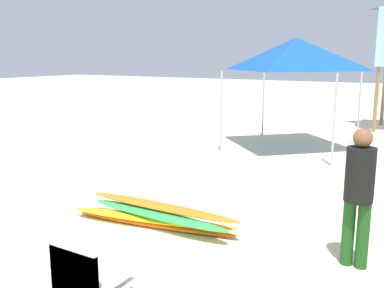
% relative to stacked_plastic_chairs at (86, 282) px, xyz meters
% --- Properties ---
extents(stacked_plastic_chairs, '(0.48, 0.48, 1.02)m').
position_rel_stacked_plastic_chairs_xyz_m(stacked_plastic_chairs, '(0.00, 0.00, 0.00)').
color(stacked_plastic_chairs, silver).
rests_on(stacked_plastic_chairs, ground).
extents(surfboard_pile, '(2.57, 0.81, 0.32)m').
position_rel_stacked_plastic_chairs_xyz_m(surfboard_pile, '(-1.10, 2.44, -0.44)').
color(surfboard_pile, orange).
rests_on(surfboard_pile, ground).
extents(lifeguard_near_right, '(0.32, 0.32, 1.61)m').
position_rel_stacked_plastic_chairs_xyz_m(lifeguard_near_right, '(1.56, 2.66, 0.32)').
color(lifeguard_near_right, '#194C19').
rests_on(lifeguard_near_right, ground).
extents(popup_canopy, '(2.80, 2.80, 2.84)m').
position_rel_stacked_plastic_chairs_xyz_m(popup_canopy, '(-1.20, 8.68, 1.83)').
color(popup_canopy, '#B2B2B7').
rests_on(popup_canopy, ground).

